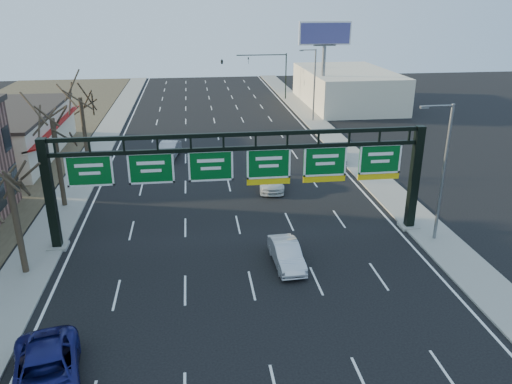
{
  "coord_description": "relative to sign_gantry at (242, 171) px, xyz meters",
  "views": [
    {
      "loc": [
        -2.86,
        -21.7,
        14.9
      ],
      "look_at": [
        1.02,
        7.96,
        3.2
      ],
      "focal_mm": 35.0,
      "sensor_mm": 36.0,
      "label": 1
    }
  ],
  "objects": [
    {
      "name": "building_right_distant",
      "position": [
        19.84,
        42.0,
        -2.13
      ],
      "size": [
        12.0,
        20.0,
        5.0
      ],
      "primitive_type": "cube",
      "color": "beige",
      "rests_on": "ground"
    },
    {
      "name": "sidewalk_left",
      "position": [
        -12.96,
        12.0,
        -4.57
      ],
      "size": [
        3.0,
        120.0,
        0.12
      ],
      "primitive_type": "cube",
      "color": "gray",
      "rests_on": "ground"
    },
    {
      "name": "car_blue_suv",
      "position": [
        -9.31,
        -12.8,
        -3.83
      ],
      "size": [
        3.83,
        6.16,
        1.59
      ],
      "primitive_type": "imported",
      "rotation": [
        0.0,
        0.0,
        0.22
      ],
      "color": "navy",
      "rests_on": "ground"
    },
    {
      "name": "lane_markings",
      "position": [
        -0.16,
        12.0,
        -4.62
      ],
      "size": [
        21.6,
        120.0,
        0.01
      ],
      "primitive_type": "cube",
      "color": "white",
      "rests_on": "ground"
    },
    {
      "name": "car_white_wagon",
      "position": [
        3.34,
        8.92,
        -3.92
      ],
      "size": [
        2.65,
        5.13,
        1.42
      ],
      "primitive_type": "imported",
      "rotation": [
        0.0,
        0.0,
        -0.14
      ],
      "color": "silver",
      "rests_on": "ground"
    },
    {
      "name": "car_silver_sedan",
      "position": [
        2.16,
        -4.0,
        -3.92
      ],
      "size": [
        1.71,
        4.36,
        1.41
      ],
      "primitive_type": "imported",
      "rotation": [
        0.0,
        0.0,
        0.05
      ],
      "color": "silver",
      "rests_on": "ground"
    },
    {
      "name": "tree_mid",
      "position": [
        -12.96,
        7.0,
        3.23
      ],
      "size": [
        3.6,
        3.6,
        9.24
      ],
      "color": "#32291B",
      "rests_on": "sidewalk_left"
    },
    {
      "name": "car_grey_far",
      "position": [
        10.34,
        15.6,
        -3.84
      ],
      "size": [
        2.12,
        4.74,
        1.58
      ],
      "primitive_type": "imported",
      "rotation": [
        0.0,
        0.0,
        0.05
      ],
      "color": "#464A4C",
      "rests_on": "ground"
    },
    {
      "name": "cream_strip",
      "position": [
        -21.64,
        21.0,
        -2.27
      ],
      "size": [
        10.9,
        18.4,
        4.7
      ],
      "color": "beige",
      "rests_on": "ground"
    },
    {
      "name": "ground",
      "position": [
        -0.16,
        -8.0,
        -4.63
      ],
      "size": [
        160.0,
        160.0,
        0.0
      ],
      "primitive_type": "plane",
      "color": "black",
      "rests_on": "ground"
    },
    {
      "name": "traffic_signal_mast",
      "position": [
        5.53,
        47.0,
        0.87
      ],
      "size": [
        10.16,
        0.54,
        7.0
      ],
      "color": "black",
      "rests_on": "ground"
    },
    {
      "name": "billboard_right",
      "position": [
        14.84,
        36.98,
        4.43
      ],
      "size": [
        7.0,
        0.5,
        12.0
      ],
      "color": "slate",
      "rests_on": "ground"
    },
    {
      "name": "tree_far",
      "position": [
        -12.96,
        17.0,
        2.86
      ],
      "size": [
        3.6,
        3.6,
        8.86
      ],
      "color": "#32291B",
      "rests_on": "sidewalk_left"
    },
    {
      "name": "car_silver_distant",
      "position": [
        -5.46,
        18.45,
        -3.85
      ],
      "size": [
        2.55,
        4.98,
        1.56
      ],
      "primitive_type": "imported",
      "rotation": [
        0.0,
        0.0,
        -0.2
      ],
      "color": "#A3A2A7",
      "rests_on": "ground"
    },
    {
      "name": "tree_gantry",
      "position": [
        -12.96,
        -3.0,
        2.48
      ],
      "size": [
        3.6,
        3.6,
        8.48
      ],
      "color": "#32291B",
      "rests_on": "sidewalk_left"
    },
    {
      "name": "streetlight_far",
      "position": [
        12.31,
        32.0,
        0.45
      ],
      "size": [
        2.15,
        0.22,
        9.0
      ],
      "color": "slate",
      "rests_on": "sidewalk_right"
    },
    {
      "name": "sidewalk_right",
      "position": [
        12.64,
        12.0,
        -4.57
      ],
      "size": [
        3.0,
        120.0,
        0.12
      ],
      "primitive_type": "cube",
      "color": "gray",
      "rests_on": "ground"
    },
    {
      "name": "sign_gantry",
      "position": [
        0.0,
        0.0,
        0.0
      ],
      "size": [
        24.6,
        1.2,
        7.2
      ],
      "color": "black",
      "rests_on": "ground"
    },
    {
      "name": "streetlight_near",
      "position": [
        12.31,
        -2.0,
        0.45
      ],
      "size": [
        2.15,
        0.22,
        9.0
      ],
      "color": "slate",
      "rests_on": "sidewalk_right"
    }
  ]
}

